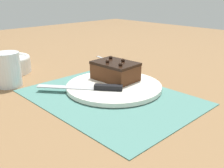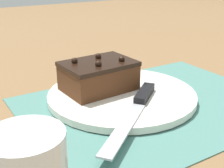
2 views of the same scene
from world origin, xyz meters
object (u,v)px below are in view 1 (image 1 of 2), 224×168
object	(u,v)px
chocolate_cake	(115,71)
dessert_fork	(108,60)
cake_plate	(114,86)
drinking_glass	(8,70)
small_bowl	(9,64)
serving_knife	(94,87)

from	to	relation	value
chocolate_cake	dessert_fork	xyz separation A→B (m)	(0.23, -0.18, -0.04)
dessert_fork	chocolate_cake	bearing A→B (deg)	62.86
cake_plate	drinking_glass	bearing A→B (deg)	40.69
chocolate_cake	cake_plate	bearing A→B (deg)	130.87
cake_plate	small_bowl	distance (m)	0.41
small_bowl	dessert_fork	xyz separation A→B (m)	(-0.12, -0.36, -0.03)
chocolate_cake	dessert_fork	size ratio (longest dim) A/B	0.92
chocolate_cake	small_bowl	bearing A→B (deg)	27.46
cake_plate	serving_knife	distance (m)	0.07
serving_knife	small_bowl	size ratio (longest dim) A/B	1.37
cake_plate	serving_knife	bearing A→B (deg)	80.85
cake_plate	serving_knife	size ratio (longest dim) A/B	1.37
serving_knife	cake_plate	bearing A→B (deg)	-47.66
cake_plate	drinking_glass	world-z (taller)	drinking_glass
serving_knife	drinking_glass	distance (m)	0.27
serving_knife	small_bowl	distance (m)	0.38
drinking_glass	serving_knife	bearing A→B (deg)	-148.74
chocolate_cake	small_bowl	size ratio (longest dim) A/B	0.92
cake_plate	chocolate_cake	bearing A→B (deg)	-49.13
serving_knife	dessert_fork	bearing A→B (deg)	2.70
cake_plate	serving_knife	xyz separation A→B (m)	(0.01, 0.07, 0.01)
drinking_glass	small_bowl	world-z (taller)	drinking_glass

